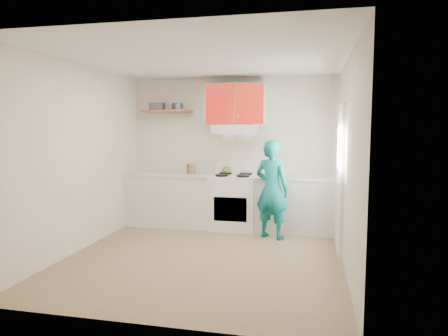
% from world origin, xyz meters
% --- Properties ---
extents(floor, '(3.80, 3.80, 0.00)m').
position_xyz_m(floor, '(0.00, 0.00, 0.00)').
color(floor, brown).
rests_on(floor, ground).
extents(ceiling, '(3.60, 3.80, 0.04)m').
position_xyz_m(ceiling, '(0.00, 0.00, 2.60)').
color(ceiling, white).
rests_on(ceiling, floor).
extents(back_wall, '(3.60, 0.04, 2.60)m').
position_xyz_m(back_wall, '(0.00, 1.90, 1.30)').
color(back_wall, beige).
rests_on(back_wall, floor).
extents(front_wall, '(3.60, 0.04, 2.60)m').
position_xyz_m(front_wall, '(0.00, -1.90, 1.30)').
color(front_wall, beige).
rests_on(front_wall, floor).
extents(left_wall, '(0.04, 3.80, 2.60)m').
position_xyz_m(left_wall, '(-1.80, 0.00, 1.30)').
color(left_wall, beige).
rests_on(left_wall, floor).
extents(right_wall, '(0.04, 3.80, 2.60)m').
position_xyz_m(right_wall, '(1.80, 0.00, 1.30)').
color(right_wall, beige).
rests_on(right_wall, floor).
extents(door, '(0.05, 0.85, 2.05)m').
position_xyz_m(door, '(1.78, 0.70, 1.02)').
color(door, white).
rests_on(door, floor).
extents(door_glass, '(0.01, 0.55, 0.95)m').
position_xyz_m(door_glass, '(1.75, 0.70, 1.45)').
color(door_glass, white).
rests_on(door_glass, door).
extents(counter_left, '(1.52, 0.60, 0.90)m').
position_xyz_m(counter_left, '(-1.04, 1.60, 0.45)').
color(counter_left, silver).
rests_on(counter_left, floor).
extents(counter_right, '(1.32, 0.60, 0.90)m').
position_xyz_m(counter_right, '(1.14, 1.60, 0.45)').
color(counter_right, silver).
rests_on(counter_right, floor).
extents(stove, '(0.76, 0.65, 0.92)m').
position_xyz_m(stove, '(0.10, 1.57, 0.46)').
color(stove, white).
rests_on(stove, floor).
extents(range_hood, '(0.76, 0.44, 0.15)m').
position_xyz_m(range_hood, '(0.10, 1.68, 1.70)').
color(range_hood, silver).
rests_on(range_hood, back_wall).
extents(upper_cabinets, '(1.02, 0.33, 0.70)m').
position_xyz_m(upper_cabinets, '(0.10, 1.73, 2.12)').
color(upper_cabinets, red).
rests_on(upper_cabinets, back_wall).
extents(shelf, '(0.90, 0.30, 0.04)m').
position_xyz_m(shelf, '(-1.15, 1.75, 2.02)').
color(shelf, brown).
rests_on(shelf, back_wall).
extents(books, '(0.27, 0.21, 0.13)m').
position_xyz_m(books, '(-1.32, 1.72, 2.10)').
color(books, '#3A3339').
rests_on(books, shelf).
extents(tin, '(0.23, 0.23, 0.12)m').
position_xyz_m(tin, '(-0.94, 1.72, 2.10)').
color(tin, '#333D4C').
rests_on(tin, shelf).
extents(kettle, '(0.17, 0.17, 0.14)m').
position_xyz_m(kettle, '(-0.06, 1.71, 0.99)').
color(kettle, '#636E1E').
rests_on(kettle, stove).
extents(crock, '(0.20, 0.20, 0.19)m').
position_xyz_m(crock, '(-0.69, 1.67, 0.99)').
color(crock, brown).
rests_on(crock, counter_left).
extents(cutting_board, '(0.30, 0.24, 0.02)m').
position_xyz_m(cutting_board, '(1.04, 1.57, 0.91)').
color(cutting_board, olive).
rests_on(cutting_board, counter_right).
extents(silicone_mat, '(0.33, 0.29, 0.01)m').
position_xyz_m(silicone_mat, '(1.47, 1.59, 0.90)').
color(silicone_mat, red).
rests_on(silicone_mat, counter_right).
extents(person, '(0.66, 0.56, 1.55)m').
position_xyz_m(person, '(0.78, 1.13, 0.77)').
color(person, '#0C7374').
rests_on(person, floor).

